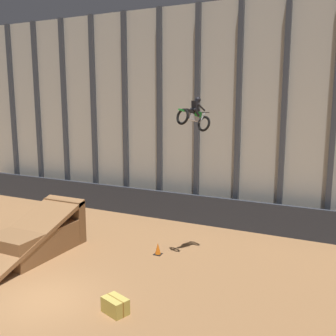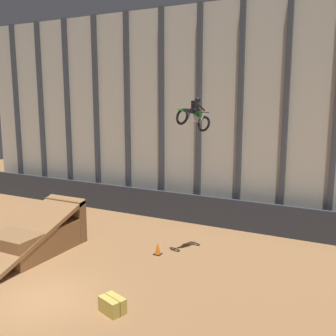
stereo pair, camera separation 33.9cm
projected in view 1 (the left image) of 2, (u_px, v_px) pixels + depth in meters
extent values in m
plane|color=#996B42|center=(43.00, 300.00, 14.59)|extent=(60.00, 60.00, 0.00)
cube|color=beige|center=(179.00, 115.00, 24.24)|extent=(32.00, 0.12, 12.84)
cube|color=#3D424C|center=(13.00, 112.00, 30.10)|extent=(0.28, 0.28, 12.84)
cube|color=#3D424C|center=(38.00, 112.00, 29.00)|extent=(0.28, 0.28, 12.84)
cube|color=#3D424C|center=(65.00, 113.00, 27.91)|extent=(0.28, 0.28, 12.84)
cube|color=#3D424C|center=(94.00, 113.00, 26.81)|extent=(0.28, 0.28, 12.84)
cube|color=#3D424C|center=(125.00, 114.00, 25.71)|extent=(0.28, 0.28, 12.84)
cube|color=#3D424C|center=(160.00, 115.00, 24.62)|extent=(0.28, 0.28, 12.84)
cube|color=#3D424C|center=(197.00, 115.00, 23.52)|extent=(0.28, 0.28, 12.84)
cube|color=#3D424C|center=(238.00, 116.00, 22.42)|extent=(0.28, 0.28, 12.84)
cube|color=#3D424C|center=(284.00, 117.00, 21.32)|extent=(0.28, 0.28, 12.84)
cube|color=#3D424C|center=(334.00, 118.00, 20.23)|extent=(0.28, 0.28, 12.84)
cube|color=#2D333D|center=(171.00, 206.00, 24.16)|extent=(31.36, 0.20, 1.76)
cube|color=olive|center=(38.00, 239.00, 19.05)|extent=(2.30, 4.44, 1.32)
cube|color=olive|center=(65.00, 220.00, 20.72)|extent=(2.35, 0.50, 2.20)
cube|color=#996B42|center=(22.00, 237.00, 18.13)|extent=(2.35, 6.41, 2.39)
torus|color=black|center=(204.00, 124.00, 18.00)|extent=(0.79, 0.55, 0.73)
torus|color=black|center=(183.00, 117.00, 17.06)|extent=(0.79, 0.55, 0.73)
cube|color=#B7B7BC|center=(193.00, 117.00, 17.50)|extent=(0.39, 0.60, 0.41)
cube|color=green|center=(197.00, 114.00, 17.61)|extent=(0.37, 0.53, 0.35)
cube|color=black|center=(191.00, 111.00, 17.34)|extent=(0.37, 0.59, 0.26)
cube|color=green|center=(182.00, 110.00, 16.99)|extent=(0.27, 0.39, 0.15)
cylinder|color=#B7B7BC|center=(202.00, 118.00, 17.88)|extent=(0.20, 0.37, 0.47)
cylinder|color=black|center=(203.00, 112.00, 17.85)|extent=(0.66, 0.12, 0.04)
cube|color=black|center=(195.00, 106.00, 17.48)|extent=(0.34, 0.30, 0.51)
sphere|color=black|center=(198.00, 100.00, 17.54)|extent=(0.36, 0.39, 0.32)
cylinder|color=black|center=(193.00, 112.00, 17.60)|extent=(0.24, 0.37, 0.39)
cylinder|color=black|center=(197.00, 112.00, 17.43)|extent=(0.24, 0.37, 0.39)
cylinder|color=black|center=(196.00, 107.00, 17.76)|extent=(0.25, 0.47, 0.36)
cylinder|color=black|center=(201.00, 107.00, 17.52)|extent=(0.25, 0.47, 0.36)
cube|color=black|center=(158.00, 254.00, 18.89)|extent=(0.36, 0.36, 0.03)
cone|color=orange|center=(158.00, 248.00, 18.84)|extent=(0.28, 0.28, 0.55)
cube|color=#CCB751|center=(115.00, 306.00, 13.68)|extent=(1.05, 0.86, 0.56)
cube|color=#996623|center=(115.00, 306.00, 13.68)|extent=(0.87, 0.33, 0.57)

